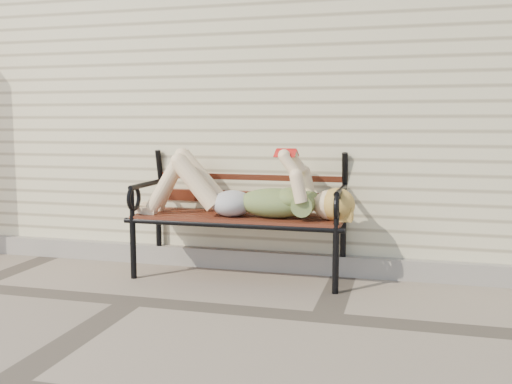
# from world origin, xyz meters

# --- Properties ---
(ground) EXTENTS (80.00, 80.00, 0.00)m
(ground) POSITION_xyz_m (0.00, 0.00, 0.00)
(ground) COLOR gray
(ground) RESTS_ON ground
(house_wall) EXTENTS (8.00, 4.00, 3.00)m
(house_wall) POSITION_xyz_m (0.00, 3.00, 1.50)
(house_wall) COLOR beige
(house_wall) RESTS_ON ground
(foundation_strip) EXTENTS (8.00, 0.10, 0.15)m
(foundation_strip) POSITION_xyz_m (0.00, 0.97, 0.07)
(foundation_strip) COLOR gray
(foundation_strip) RESTS_ON ground
(garden_bench) EXTENTS (1.69, 0.67, 1.09)m
(garden_bench) POSITION_xyz_m (0.50, 0.83, 0.61)
(garden_bench) COLOR black
(garden_bench) RESTS_ON ground
(reading_woman) EXTENTS (1.59, 0.36, 0.50)m
(reading_woman) POSITION_xyz_m (0.51, 0.70, 0.65)
(reading_woman) COLOR #0A364C
(reading_woman) RESTS_ON ground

